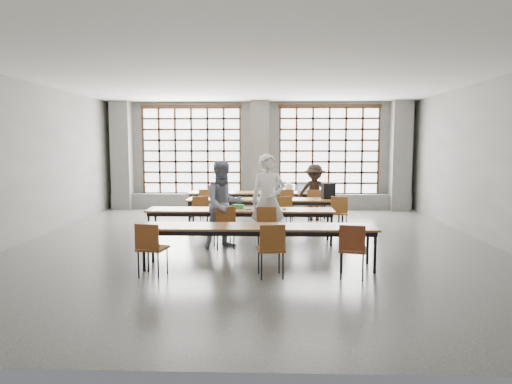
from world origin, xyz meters
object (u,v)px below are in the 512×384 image
chair_back_mid (286,202)px  plastic_bag (289,187)px  chair_back_right (315,202)px  laptop_back (304,190)px  student_back (314,192)px  laptop_front (266,206)px  desk_row_b (266,201)px  student_male (268,201)px  chair_front_right (267,223)px  desk_row_c (240,212)px  chair_back_left (207,201)px  chair_mid_left (200,210)px  mouse (284,209)px  chair_mid_right (339,210)px  chair_near_right (352,246)px  red_pouch (153,245)px  green_box (238,207)px  desk_row_d (259,230)px  chair_near_left (150,244)px  desk_row_a (258,194)px  chair_front_left (225,223)px  chair_near_mid (271,245)px  backpack (328,191)px  student_female (224,205)px  chair_mid_centre (283,210)px  phone (248,209)px

chair_back_mid → plastic_bag: plastic_bag is taller
chair_back_right → laptop_back: 0.82m
student_back → laptop_front: bearing=-111.0°
desk_row_b → student_male: student_male is taller
chair_front_right → desk_row_c: bearing=133.2°
chair_back_left → chair_mid_left: (0.07, -1.62, 0.00)m
chair_mid_left → mouse: chair_mid_left is taller
chair_back_left → chair_mid_right: bearing=-25.3°
desk_row_b → desk_row_c: same height
chair_near_right → student_male: 2.55m
chair_mid_left → chair_back_right: bearing=29.0°
desk_row_c → chair_front_right: bearing=-46.8°
chair_back_right → red_pouch: (-3.12, -5.42, -0.04)m
student_male → green_box: student_male is taller
desk_row_d → chair_mid_right: chair_mid_right is taller
chair_mid_left → chair_mid_right: same height
chair_mid_left → student_back: student_back is taller
chair_near_left → desk_row_a: bearing=75.9°
chair_front_left → student_back: student_back is taller
desk_row_a → chair_near_mid: (0.39, -6.13, -0.13)m
desk_row_b → desk_row_a: bearing=98.6°
desk_row_a → chair_back_left: size_ratio=4.55×
desk_row_d → chair_mid_right: bearing=60.2°
chair_front_right → chair_mid_right: bearing=47.4°
chair_front_right → laptop_back: bearing=76.3°
desk_row_b → chair_front_right: chair_front_right is taller
chair_back_left → red_pouch: chair_back_left is taller
backpack → chair_near_mid: bearing=-123.8°
chair_back_left → laptop_front: 3.24m
chair_front_right → student_male: size_ratio=0.46×
student_female → laptop_back: size_ratio=4.47×
student_back → backpack: size_ratio=3.91×
chair_mid_centre → plastic_bag: (0.23, 2.30, 0.34)m
green_box → backpack: (2.18, 1.84, 0.15)m
desk_row_c → plastic_bag: size_ratio=13.99×
chair_back_left → chair_near_mid: (1.79, -5.50, 0.00)m
chair_near_left → laptop_back: 6.88m
desk_row_a → student_male: size_ratio=2.08×
chair_near_left → chair_near_right: bearing=0.0°
mouse → phone: 0.77m
desk_row_a → plastic_bag: 0.93m
desk_row_a → chair_back_mid: size_ratio=4.55×
chair_back_left → plastic_bag: size_ratio=3.08×
desk_row_d → chair_back_left: bearing=108.0°
green_box → red_pouch: bearing=-114.4°
chair_near_right → student_back: size_ratio=0.56×
mouse → green_box: green_box is taller
laptop_back → desk_row_c: bearing=-114.2°
chair_near_mid → chair_near_right: size_ratio=1.00×
chair_back_mid → desk_row_c: bearing=-110.8°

